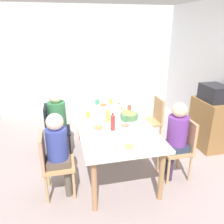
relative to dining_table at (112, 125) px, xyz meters
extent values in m
plane|color=#A08E8F|center=(0.00, 0.00, -0.69)|extent=(5.93, 5.93, 0.00)
cube|color=silver|center=(-2.53, 0.00, 0.61)|extent=(0.12, 4.47, 2.60)
cube|color=white|center=(0.00, 0.00, 0.05)|extent=(2.07, 1.06, 0.04)
cylinder|color=tan|center=(-0.93, -0.43, -0.33)|extent=(0.07, 0.07, 0.72)
cylinder|color=#AD7E56|center=(0.93, -0.43, -0.33)|extent=(0.07, 0.07, 0.72)
cylinder|color=#B6794D|center=(-0.93, 0.43, -0.33)|extent=(0.07, 0.07, 0.72)
cylinder|color=#A47A4E|center=(0.93, 0.43, -0.33)|extent=(0.07, 0.07, 0.72)
cube|color=tan|center=(0.52, 0.83, -0.25)|extent=(0.40, 0.40, 0.04)
cylinder|color=tan|center=(0.69, 1.00, -0.47)|extent=(0.04, 0.04, 0.43)
cylinder|color=tan|center=(0.35, 1.00, -0.47)|extent=(0.04, 0.04, 0.43)
cylinder|color=tan|center=(0.69, 0.66, -0.47)|extent=(0.04, 0.04, 0.43)
cylinder|color=tan|center=(0.35, 0.66, -0.47)|extent=(0.04, 0.04, 0.43)
cube|color=tan|center=(0.52, 1.01, -0.01)|extent=(0.38, 0.04, 0.45)
cylinder|color=#362948|center=(0.60, 0.73, -0.46)|extent=(0.09, 0.09, 0.45)
cylinder|color=#26334E|center=(0.44, 0.73, -0.46)|extent=(0.09, 0.09, 0.45)
cube|color=#2C394E|center=(0.52, 0.83, -0.19)|extent=(0.30, 0.30, 0.10)
cylinder|color=#6C3792|center=(0.52, 0.83, 0.07)|extent=(0.29, 0.29, 0.42)
sphere|color=beige|center=(0.52, 0.83, 0.37)|extent=(0.21, 0.21, 0.21)
cube|color=tan|center=(0.52, -0.83, -0.25)|extent=(0.40, 0.40, 0.04)
cylinder|color=tan|center=(0.35, -1.00, -0.47)|extent=(0.04, 0.04, 0.43)
cylinder|color=tan|center=(0.69, -1.00, -0.47)|extent=(0.04, 0.04, 0.43)
cylinder|color=tan|center=(0.35, -0.66, -0.47)|extent=(0.04, 0.04, 0.43)
cylinder|color=tan|center=(0.69, -0.66, -0.47)|extent=(0.04, 0.04, 0.43)
cube|color=tan|center=(0.52, -1.01, -0.01)|extent=(0.38, 0.04, 0.45)
cylinder|color=brown|center=(0.44, -0.73, -0.46)|extent=(0.09, 0.09, 0.45)
cylinder|color=#595245|center=(0.60, -0.73, -0.46)|extent=(0.09, 0.09, 0.45)
cube|color=brown|center=(0.52, -0.83, -0.19)|extent=(0.30, 0.30, 0.10)
cylinder|color=#364397|center=(0.52, -0.83, 0.06)|extent=(0.27, 0.27, 0.41)
sphere|color=beige|center=(0.52, -0.83, 0.36)|extent=(0.21, 0.21, 0.21)
cube|color=tan|center=(-0.52, 0.83, -0.25)|extent=(0.40, 0.40, 0.04)
cylinder|color=tan|center=(-0.35, 1.00, -0.47)|extent=(0.04, 0.04, 0.43)
cylinder|color=tan|center=(-0.69, 1.00, -0.47)|extent=(0.04, 0.04, 0.43)
cylinder|color=tan|center=(-0.35, 0.66, -0.47)|extent=(0.04, 0.04, 0.43)
cylinder|color=tan|center=(-0.69, 0.66, -0.47)|extent=(0.04, 0.04, 0.43)
cube|color=tan|center=(-0.52, 1.01, -0.01)|extent=(0.38, 0.04, 0.45)
cube|color=black|center=(-0.52, -0.83, -0.25)|extent=(0.40, 0.40, 0.04)
cylinder|color=black|center=(-0.69, -1.00, -0.47)|extent=(0.04, 0.04, 0.43)
cylinder|color=black|center=(-0.35, -1.00, -0.47)|extent=(0.04, 0.04, 0.43)
cylinder|color=black|center=(-0.69, -0.66, -0.47)|extent=(0.04, 0.04, 0.43)
cylinder|color=black|center=(-0.35, -0.66, -0.47)|extent=(0.04, 0.04, 0.43)
cube|color=black|center=(-0.52, -1.01, -0.01)|extent=(0.38, 0.04, 0.45)
cylinder|color=#363856|center=(-0.60, -0.73, -0.46)|extent=(0.09, 0.09, 0.45)
cylinder|color=#312B4D|center=(-0.44, -0.73, -0.46)|extent=(0.09, 0.09, 0.45)
cube|color=#372F54|center=(-0.52, -0.83, -0.19)|extent=(0.30, 0.30, 0.10)
cylinder|color=#317044|center=(-0.52, -0.83, 0.07)|extent=(0.30, 0.30, 0.41)
sphere|color=beige|center=(-0.52, -0.83, 0.36)|extent=(0.21, 0.21, 0.21)
cylinder|color=white|center=(-0.72, 0.00, 0.08)|extent=(0.23, 0.23, 0.01)
ellipsoid|color=#AF643C|center=(-0.72, 0.00, 0.10)|extent=(0.13, 0.13, 0.02)
cylinder|color=beige|center=(0.23, -0.25, 0.08)|extent=(0.24, 0.24, 0.01)
ellipsoid|color=#D48153|center=(0.23, -0.25, 0.10)|extent=(0.13, 0.13, 0.02)
cylinder|color=#EBE4C8|center=(-0.46, 0.24, 0.08)|extent=(0.21, 0.21, 0.01)
ellipsoid|color=#A66D3F|center=(-0.46, 0.24, 0.10)|extent=(0.12, 0.12, 0.02)
cylinder|color=white|center=(0.84, 0.02, 0.08)|extent=(0.23, 0.23, 0.01)
ellipsoid|color=tan|center=(0.84, 0.02, 0.10)|extent=(0.13, 0.13, 0.02)
cylinder|color=silver|center=(0.23, 0.14, 0.08)|extent=(0.23, 0.23, 0.01)
ellipsoid|color=#CA7760|center=(0.23, 0.14, 0.10)|extent=(0.13, 0.13, 0.02)
cylinder|color=#4D754A|center=(-0.03, 0.28, 0.12)|extent=(0.28, 0.28, 0.09)
ellipsoid|color=#879B4F|center=(-0.03, 0.28, 0.16)|extent=(0.22, 0.22, 0.04)
cylinder|color=#CF4E43|center=(-0.41, 0.40, 0.12)|extent=(0.07, 0.07, 0.08)
torus|color=#CA4F38|center=(-0.36, 0.40, 0.12)|extent=(0.05, 0.01, 0.05)
cylinder|color=#4A835C|center=(0.05, 0.18, 0.12)|extent=(0.07, 0.07, 0.09)
torus|color=#458E5C|center=(0.10, 0.18, 0.12)|extent=(0.05, 0.01, 0.05)
cylinder|color=yellow|center=(-0.81, 0.16, 0.11)|extent=(0.08, 0.08, 0.08)
torus|color=#DFC750|center=(-0.76, 0.16, 0.11)|extent=(0.05, 0.01, 0.05)
cylinder|color=#EBCB4F|center=(-0.24, -0.34, 0.12)|extent=(0.07, 0.07, 0.09)
torus|color=#EAC04D|center=(-0.19, -0.34, 0.12)|extent=(0.05, 0.01, 0.05)
cylinder|color=#E5C956|center=(-0.24, 0.29, 0.11)|extent=(0.09, 0.09, 0.07)
torus|color=#E9CD54|center=(-0.19, 0.29, 0.11)|extent=(0.05, 0.01, 0.05)
cylinder|color=#3E9460|center=(-0.83, -0.09, 0.11)|extent=(0.08, 0.08, 0.08)
torus|color=#3F866A|center=(-0.78, -0.09, 0.11)|extent=(0.05, 0.01, 0.05)
cylinder|color=gold|center=(0.00, -0.07, 0.16)|extent=(0.06, 0.06, 0.18)
cone|color=tan|center=(0.00, -0.07, 0.27)|extent=(0.06, 0.06, 0.03)
cylinder|color=silver|center=(0.00, -0.07, 0.29)|extent=(0.03, 0.03, 0.01)
cylinder|color=silver|center=(-0.16, 0.15, 0.17)|extent=(0.05, 0.05, 0.19)
cone|color=silver|center=(-0.16, 0.15, 0.28)|extent=(0.05, 0.05, 0.03)
cylinder|color=red|center=(-0.16, 0.15, 0.30)|extent=(0.03, 0.03, 0.01)
cylinder|color=red|center=(0.31, -0.06, 0.18)|extent=(0.06, 0.06, 0.22)
cone|color=red|center=(0.31, -0.06, 0.30)|extent=(0.06, 0.06, 0.03)
cylinder|color=red|center=(0.31, -0.06, 0.32)|extent=(0.03, 0.03, 0.01)
cube|color=olive|center=(-0.18, 1.87, -0.24)|extent=(0.70, 0.44, 0.90)
cube|color=black|center=(-0.18, 1.87, 0.35)|extent=(0.48, 0.36, 0.28)
camera|label=1|loc=(3.08, -0.70, 1.45)|focal=35.89mm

